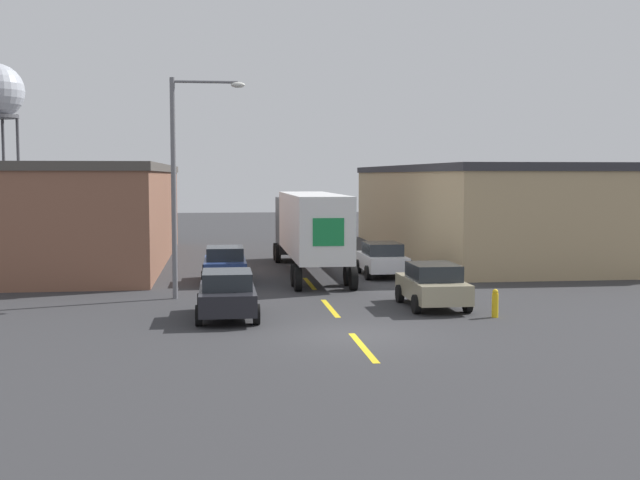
% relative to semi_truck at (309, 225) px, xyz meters
% --- Properties ---
extents(ground_plane, '(160.00, 160.00, 0.00)m').
position_rel_semi_truck_xyz_m(ground_plane, '(-0.41, -15.55, -2.35)').
color(ground_plane, '#333335').
extents(road_centerline, '(0.20, 17.20, 0.01)m').
position_rel_semi_truck_xyz_m(road_centerline, '(-0.41, -10.63, -2.34)').
color(road_centerline, yellow).
rests_on(road_centerline, ground_plane).
extents(warehouse_left, '(13.60, 22.83, 5.38)m').
position_rel_semi_truck_xyz_m(warehouse_left, '(-13.94, 6.12, 0.35)').
color(warehouse_left, brown).
rests_on(warehouse_left, ground_plane).
extents(warehouse_right, '(12.25, 27.13, 5.38)m').
position_rel_semi_truck_xyz_m(warehouse_right, '(12.45, 8.89, 0.35)').
color(warehouse_right, tan).
rests_on(warehouse_right, ground_plane).
extents(semi_truck, '(2.64, 14.24, 3.93)m').
position_rel_semi_truck_xyz_m(semi_truck, '(0.00, 0.00, 0.00)').
color(semi_truck, black).
rests_on(semi_truck, ground_plane).
extents(parked_car_left_far, '(2.06, 4.11, 1.61)m').
position_rel_semi_truck_xyz_m(parked_car_left_far, '(-4.12, -3.07, -1.51)').
color(parked_car_left_far, navy).
rests_on(parked_car_left_far, ground_plane).
extents(parked_car_right_near, '(2.06, 4.11, 1.61)m').
position_rel_semi_truck_xyz_m(parked_car_right_near, '(3.31, -10.93, -1.51)').
color(parked_car_right_near, tan).
rests_on(parked_car_right_near, ground_plane).
extents(parked_car_left_near, '(2.06, 4.11, 1.61)m').
position_rel_semi_truck_xyz_m(parked_car_left_near, '(-4.12, -12.24, -1.51)').
color(parked_car_left_near, black).
rests_on(parked_car_left_near, ground_plane).
extents(parked_car_right_mid, '(2.06, 4.11, 1.61)m').
position_rel_semi_truck_xyz_m(parked_car_right_mid, '(3.31, -1.84, -1.51)').
color(parked_car_right_mid, silver).
rests_on(parked_car_right_mid, ground_plane).
extents(street_lamp, '(2.88, 0.32, 8.52)m').
position_rel_semi_truck_xyz_m(street_lamp, '(-5.75, -7.61, 2.60)').
color(street_lamp, slate).
rests_on(street_lamp, ground_plane).
extents(fire_hydrant, '(0.22, 0.22, 0.97)m').
position_rel_semi_truck_xyz_m(fire_hydrant, '(4.86, -13.18, -1.87)').
color(fire_hydrant, gold).
rests_on(fire_hydrant, ground_plane).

